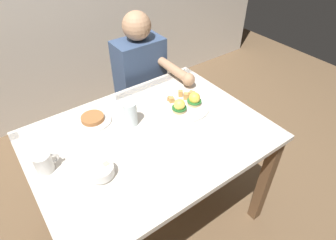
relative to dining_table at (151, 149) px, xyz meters
name	(u,v)px	position (x,y,z in m)	size (l,w,h in m)	color
ground_plane	(154,214)	(0.00, 0.00, -0.63)	(6.00, 6.00, 0.00)	brown
dining_table	(151,149)	(0.00, 0.00, 0.00)	(1.20, 0.90, 0.74)	silver
eggs_benedict_plate	(186,104)	(0.30, 0.07, 0.13)	(0.27, 0.27, 0.09)	white
fruit_bowl	(101,171)	(-0.32, -0.10, 0.14)	(0.12, 0.12, 0.06)	white
coffee_mug	(44,162)	(-0.51, 0.08, 0.16)	(0.11, 0.08, 0.09)	white
fork	(194,147)	(0.13, -0.21, 0.11)	(0.16, 0.02, 0.00)	silver
water_glass_near	(130,115)	(-0.03, 0.13, 0.17)	(0.07, 0.07, 0.14)	silver
side_plate	(93,119)	(-0.19, 0.27, 0.12)	(0.20, 0.20, 0.04)	white
diner_person	(143,80)	(0.33, 0.60, 0.02)	(0.34, 0.54, 1.14)	#33333D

